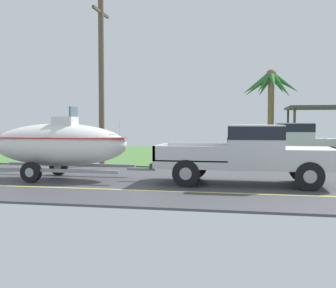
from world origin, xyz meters
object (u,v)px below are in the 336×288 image
object	(u,v)px
boat_on_trailer	(58,144)
parked_pickup_background	(293,140)
utility_pole	(101,79)
palm_tree_mid	(270,89)
pickup_truck_towing	(255,151)

from	to	relation	value
boat_on_trailer	parked_pickup_background	distance (m)	11.41
parked_pickup_background	utility_pole	xyz separation A→B (m)	(-8.38, -3.43, 2.73)
boat_on_trailer	palm_tree_mid	bearing A→B (deg)	58.24
boat_on_trailer	palm_tree_mid	distance (m)	14.18
palm_tree_mid	pickup_truck_towing	bearing A→B (deg)	-94.39
palm_tree_mid	utility_pole	size ratio (longest dim) A/B	0.68
parked_pickup_background	palm_tree_mid	world-z (taller)	palm_tree_mid
pickup_truck_towing	parked_pickup_background	distance (m)	8.06
parked_pickup_background	palm_tree_mid	distance (m)	4.95
utility_pole	pickup_truck_towing	bearing A→B (deg)	-34.10
pickup_truck_towing	boat_on_trailer	distance (m)	6.42
pickup_truck_towing	palm_tree_mid	world-z (taller)	palm_tree_mid
boat_on_trailer	utility_pole	world-z (taller)	utility_pole
pickup_truck_towing	palm_tree_mid	bearing A→B (deg)	85.61
parked_pickup_background	pickup_truck_towing	bearing A→B (deg)	-103.36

